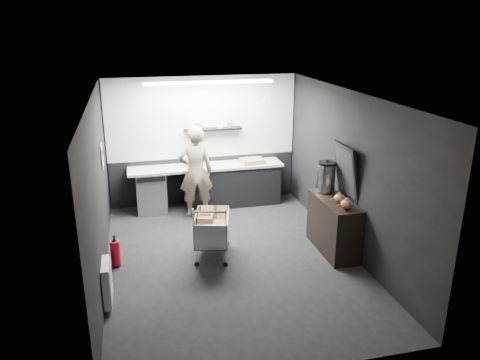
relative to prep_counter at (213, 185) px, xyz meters
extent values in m
plane|color=black|center=(-0.14, -2.42, -0.46)|extent=(5.50, 5.50, 0.00)
plane|color=silver|center=(-0.14, -2.42, 2.24)|extent=(5.50, 5.50, 0.00)
plane|color=black|center=(-0.14, 0.33, 0.89)|extent=(5.50, 0.00, 5.50)
plane|color=black|center=(-0.14, -5.17, 0.89)|extent=(5.50, 0.00, 5.50)
plane|color=black|center=(-2.14, -2.42, 0.89)|extent=(0.00, 5.50, 5.50)
plane|color=black|center=(1.86, -2.42, 0.89)|extent=(0.00, 5.50, 5.50)
cube|color=silver|center=(-0.14, 0.31, 1.39)|extent=(3.95, 0.02, 1.70)
cube|color=black|center=(-0.14, 0.31, 0.04)|extent=(3.95, 0.02, 1.00)
cube|color=black|center=(0.06, 0.20, 1.16)|extent=(1.20, 0.22, 0.04)
cylinder|color=white|center=(1.26, 0.30, 1.69)|extent=(0.20, 0.03, 0.20)
cube|color=silver|center=(-2.12, -1.12, 1.09)|extent=(0.02, 0.30, 0.40)
cube|color=#B5161D|center=(-2.11, -1.12, 1.16)|extent=(0.02, 0.22, 0.10)
cube|color=white|center=(-2.08, -3.32, -0.11)|extent=(0.10, 0.50, 0.60)
cube|color=white|center=(-0.14, -0.57, 2.21)|extent=(2.40, 0.20, 0.04)
cube|color=black|center=(0.41, 0.00, -0.03)|extent=(2.00, 0.56, 0.85)
cube|color=silver|center=(-0.14, 0.00, 0.42)|extent=(3.20, 0.60, 0.05)
cube|color=#9EA0A5|center=(-1.29, 0.00, -0.03)|extent=(0.60, 0.58, 0.85)
cube|color=black|center=(-1.29, -0.30, 0.32)|extent=(0.56, 0.02, 0.10)
imported|color=#BAAF93|center=(-0.42, -0.45, 0.47)|extent=(0.68, 0.45, 1.85)
cube|color=silver|center=(-0.41, -2.22, -0.15)|extent=(0.73, 0.94, 0.02)
cube|color=silver|center=(-0.67, -2.22, 0.06)|extent=(0.22, 0.81, 0.44)
cube|color=silver|center=(-0.15, -2.22, 0.06)|extent=(0.22, 0.81, 0.44)
cube|color=silver|center=(-0.41, -2.63, 0.06)|extent=(0.53, 0.15, 0.44)
cube|color=silver|center=(-0.41, -1.81, 0.06)|extent=(0.53, 0.15, 0.44)
cylinder|color=silver|center=(-0.64, -2.60, -0.29)|extent=(0.02, 0.02, 0.29)
cylinder|color=silver|center=(-0.18, -2.60, -0.29)|extent=(0.02, 0.02, 0.29)
cylinder|color=silver|center=(-0.64, -1.84, -0.29)|extent=(0.02, 0.02, 0.29)
cylinder|color=silver|center=(-0.18, -1.84, -0.29)|extent=(0.02, 0.02, 0.29)
cylinder|color=green|center=(-0.41, -2.69, 0.52)|extent=(0.53, 0.16, 0.03)
cube|color=olive|center=(-0.53, -2.12, 0.04)|extent=(0.30, 0.34, 0.37)
cube|color=olive|center=(-0.28, -2.34, 0.02)|extent=(0.28, 0.32, 0.33)
cylinder|color=black|center=(-0.64, -2.60, -0.42)|extent=(0.08, 0.05, 0.08)
cylinder|color=black|center=(-0.64, -1.84, -0.42)|extent=(0.08, 0.05, 0.08)
cylinder|color=black|center=(-0.18, -2.60, -0.42)|extent=(0.08, 0.05, 0.08)
cylinder|color=black|center=(-0.18, -1.84, -0.42)|extent=(0.08, 0.05, 0.08)
cube|color=black|center=(1.61, -2.52, 0.01)|extent=(0.46, 1.24, 0.93)
cylinder|color=silver|center=(1.61, -2.10, 0.73)|extent=(0.31, 0.31, 0.47)
cylinder|color=black|center=(1.61, -2.10, 0.99)|extent=(0.31, 0.31, 0.04)
sphere|color=black|center=(1.61, -2.10, 1.03)|extent=(0.05, 0.05, 0.05)
ellipsoid|color=brown|center=(1.61, -2.67, 0.55)|extent=(0.19, 0.19, 0.15)
ellipsoid|color=brown|center=(1.61, -2.93, 0.55)|extent=(0.19, 0.19, 0.15)
cube|color=black|center=(1.80, -2.46, 0.94)|extent=(0.21, 0.72, 0.92)
cube|color=black|center=(1.78, -2.46, 0.94)|extent=(0.15, 0.62, 0.79)
cylinder|color=red|center=(-1.99, -2.22, -0.22)|extent=(0.16, 0.16, 0.42)
cone|color=black|center=(-1.99, -2.22, 0.01)|extent=(0.10, 0.10, 0.06)
cylinder|color=black|center=(-1.99, -2.22, 0.05)|extent=(0.03, 0.03, 0.06)
cube|color=#A18856|center=(0.85, -0.05, 0.49)|extent=(0.50, 0.40, 0.09)
cylinder|color=beige|center=(-0.51, 0.00, 0.55)|extent=(0.22, 0.22, 0.22)
cube|color=white|center=(-0.41, -0.05, 0.51)|extent=(0.17, 0.14, 0.14)
camera|label=1|loc=(-1.61, -9.19, 3.27)|focal=35.00mm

